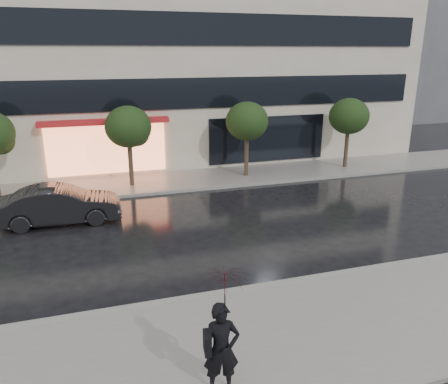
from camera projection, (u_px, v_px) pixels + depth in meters
name	position (u px, v px, depth m)	size (l,w,h in m)	color
ground	(266.00, 271.00, 13.37)	(120.00, 120.00, 0.00)	black
sidewalk_near	(318.00, 331.00, 10.40)	(60.00, 4.50, 0.12)	slate
sidewalk_far	(190.00, 180.00, 22.67)	(60.00, 3.50, 0.12)	slate
curb_near	(279.00, 284.00, 12.44)	(60.00, 0.25, 0.14)	gray
curb_far	(198.00, 189.00, 21.07)	(60.00, 0.25, 0.14)	gray
office_building	(159.00, 7.00, 26.94)	(30.00, 12.76, 18.00)	beige
bg_building_right	(401.00, 35.00, 43.71)	(12.00, 12.00, 16.00)	#4C4C54
tree_mid_west	(130.00, 128.00, 20.76)	(2.20, 2.20, 3.99)	#33261C
tree_mid_east	(248.00, 122.00, 22.45)	(2.20, 2.20, 3.99)	#33261C
tree_far_east	(350.00, 117.00, 24.15)	(2.20, 2.20, 3.99)	#33261C
parked_car	(60.00, 205.00, 16.86)	(1.58, 4.54, 1.50)	black
pedestrian_with_umbrella	(223.00, 317.00, 7.98)	(1.09, 1.11, 2.59)	black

